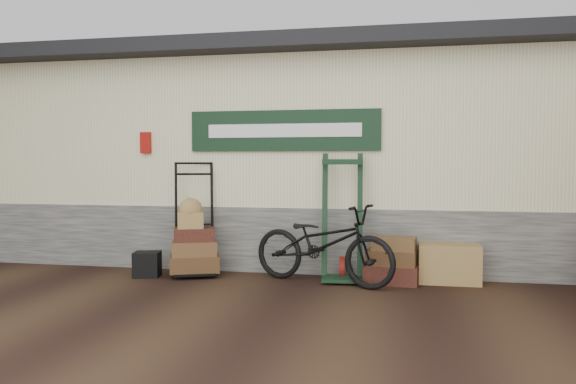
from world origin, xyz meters
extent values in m
plane|color=black|center=(0.00, 0.00, 0.00)|extent=(80.00, 80.00, 0.00)
cube|color=#4C4C47|center=(0.00, 2.75, 0.45)|extent=(14.00, 3.54, 0.90)
cube|color=beige|center=(0.00, 2.75, 1.95)|extent=(14.00, 3.50, 2.10)
cube|color=black|center=(0.00, 2.60, 3.10)|extent=(14.40, 4.10, 0.20)
cube|color=black|center=(-0.30, 0.97, 1.95)|extent=(2.60, 0.06, 0.55)
cube|color=white|center=(-0.30, 0.94, 1.95)|extent=(2.10, 0.01, 0.18)
cube|color=#99110A|center=(-2.30, 0.97, 1.80)|extent=(0.14, 0.10, 0.30)
cube|color=brown|center=(1.86, 0.85, 0.25)|extent=(0.76, 0.50, 0.49)
cube|color=black|center=(-2.04, 0.42, 0.17)|extent=(0.38, 0.35, 0.33)
imported|color=black|center=(0.31, 0.45, 0.56)|extent=(1.27, 2.04, 1.12)
camera|label=1|loc=(1.24, -6.47, 1.52)|focal=35.00mm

